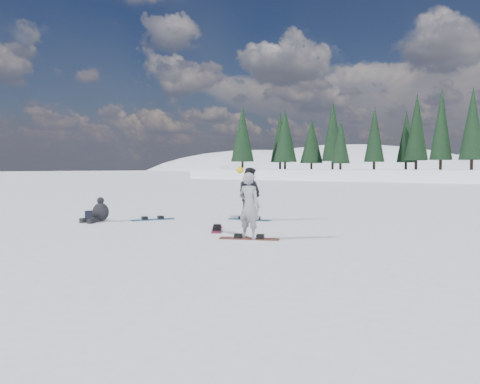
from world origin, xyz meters
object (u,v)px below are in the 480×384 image
object	(u,v)px
seated_rider	(99,212)
snowboard_loose_a	(153,220)
snowboarder_woman	(249,205)
gear_bag	(93,215)
snowboard_loose_b	(217,230)
snowboarder_man	(249,194)

from	to	relation	value
seated_rider	snowboard_loose_a	world-z (taller)	seated_rider
snowboard_loose_a	snowboarder_woman	bearing A→B (deg)	-80.15
gear_bag	snowboard_loose_b	distance (m)	5.20
seated_rider	gear_bag	world-z (taller)	seated_rider
snowboarder_woman	gear_bag	bearing A→B (deg)	-2.64
snowboarder_woman	snowboarder_man	size ratio (longest dim) A/B	1.01
snowboarder_man	seated_rider	world-z (taller)	snowboarder_man
snowboard_loose_b	gear_bag	bearing A→B (deg)	-122.94
gear_bag	snowboard_loose_b	xyz separation A→B (m)	(5.18, 0.39, -0.14)
snowboarder_woman	snowboarder_man	bearing A→B (deg)	-53.96
snowboarder_woman	snowboard_loose_a	xyz separation A→B (m)	(-5.14, 1.61, -0.84)
snowboarder_woman	snowboard_loose_a	world-z (taller)	snowboarder_woman
snowboarder_woman	seated_rider	world-z (taller)	snowboarder_woman
snowboarder_man	snowboard_loose_b	size ratio (longest dim) A/B	1.20
snowboard_loose_a	snowboarder_man	bearing A→B (deg)	-27.79
gear_bag	snowboarder_woman	bearing A→B (deg)	-4.05
gear_bag	snowboard_loose_a	distance (m)	2.11
seated_rider	snowboard_loose_a	size ratio (longest dim) A/B	0.69
snowboard_loose_b	snowboarder_man	bearing A→B (deg)	157.37
seated_rider	snowboard_loose_a	bearing A→B (deg)	33.85
snowboarder_man	gear_bag	size ratio (longest dim) A/B	3.99
seated_rider	gear_bag	bearing A→B (deg)	142.02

